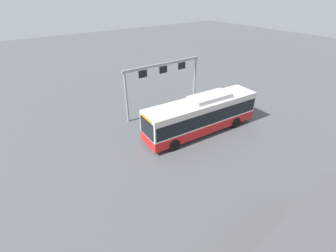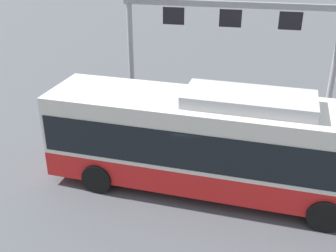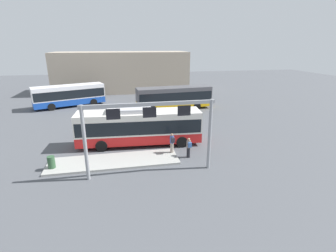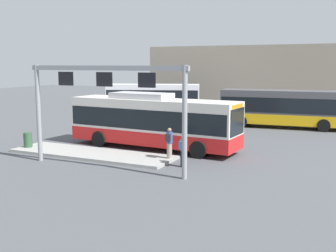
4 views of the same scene
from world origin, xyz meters
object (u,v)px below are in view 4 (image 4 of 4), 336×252
(bus_background_right, at_px, (286,106))
(person_boarding, at_px, (183,150))
(trash_bin, at_px, (28,140))
(bus_background_left, at_px, (153,97))
(bus_main, at_px, (153,120))
(person_waiting_near, at_px, (169,142))

(bus_background_right, bearing_deg, person_boarding, 76.75)
(person_boarding, bearing_deg, trash_bin, 84.22)
(person_boarding, relative_size, trash_bin, 1.86)
(bus_background_left, bearing_deg, bus_main, -82.90)
(bus_background_left, distance_m, person_boarding, 23.83)
(bus_background_right, height_order, trash_bin, bus_background_right)
(trash_bin, bearing_deg, bus_main, 28.49)
(bus_main, xyz_separation_m, person_boarding, (3.62, -3.60, -0.92))
(bus_main, xyz_separation_m, bus_background_left, (-8.70, 16.78, -0.03))
(person_boarding, height_order, trash_bin, person_boarding)
(bus_main, xyz_separation_m, bus_background_right, (5.96, 12.29, -0.03))
(person_boarding, height_order, person_waiting_near, person_waiting_near)
(trash_bin, bearing_deg, bus_background_right, 51.42)
(person_waiting_near, bearing_deg, bus_main, 33.01)
(bus_main, relative_size, person_waiting_near, 6.67)
(bus_background_left, distance_m, person_waiting_near, 22.48)
(bus_main, distance_m, person_waiting_near, 3.74)
(bus_main, distance_m, bus_background_right, 13.66)
(bus_background_right, relative_size, trash_bin, 11.80)
(person_waiting_near, bearing_deg, trash_bin, 87.18)
(bus_background_left, relative_size, person_waiting_near, 6.03)
(person_waiting_near, bearing_deg, person_boarding, -134.64)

